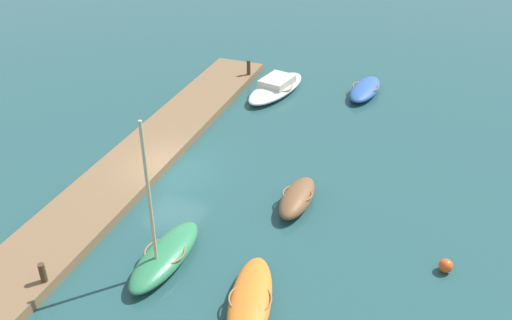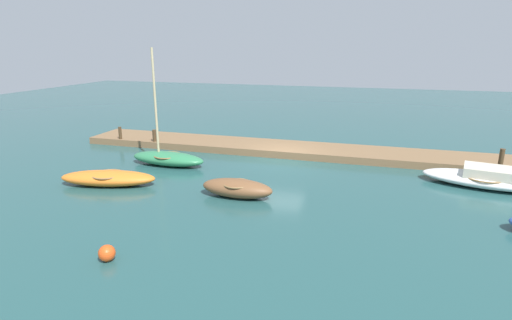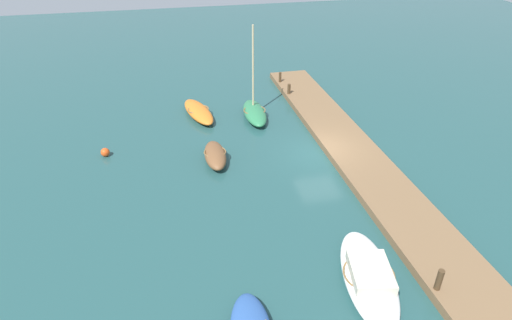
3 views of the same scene
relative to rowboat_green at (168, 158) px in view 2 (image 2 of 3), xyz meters
name	(u,v)px [view 2 (image 2 of 3)]	position (x,y,z in m)	size (l,w,h in m)	color
ground_plane	(282,160)	(-5.60, -2.71, -0.42)	(84.00, 84.00, 0.00)	#234C4C
dock_platform	(288,149)	(-5.60, -4.44, -0.21)	(25.67, 3.02, 0.41)	brown
rowboat_green	(168,158)	(0.00, 0.00, 0.00)	(4.22, 1.61, 6.07)	#2D7A4C
dinghy_brown	(237,188)	(-5.09, 3.40, -0.02)	(3.11, 1.28, 0.78)	brown
motorboat_white	(484,178)	(-15.37, -1.02, -0.03)	(5.44, 2.90, 0.93)	white
rowboat_orange	(108,178)	(1.04, 3.67, -0.07)	(4.55, 2.33, 0.68)	orange
mooring_post_west	(501,158)	(-16.51, -3.17, 0.44)	(0.23, 0.23, 0.91)	#47331E
mooring_post_mid_west	(154,136)	(2.61, -3.17, 0.36)	(0.22, 0.22, 0.73)	#47331E
mooring_post_mid_east	(120,133)	(5.05, -3.17, 0.38)	(0.20, 0.20, 0.78)	#47331E
marker_buoy	(107,253)	(-3.12, 9.49, -0.16)	(0.50, 0.50, 0.50)	#E54C19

